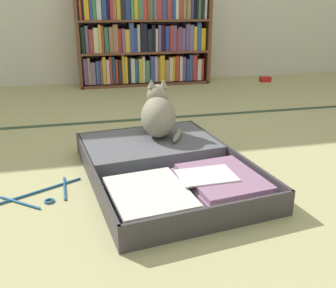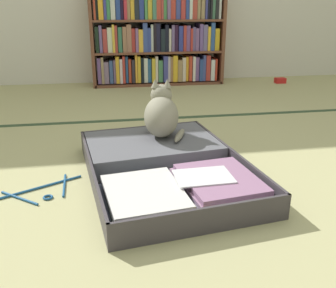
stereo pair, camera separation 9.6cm
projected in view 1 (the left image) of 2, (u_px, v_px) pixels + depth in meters
ground_plane at (207, 187)px, 1.59m from camera, size 10.00×10.00×0.00m
tatami_border at (157, 118)px, 2.55m from camera, size 4.80×0.05×0.00m
bookshelf at (144, 37)px, 3.51m from camera, size 1.25×0.28×0.90m
open_suitcase at (163, 165)px, 1.71m from camera, size 0.77×1.01×0.10m
black_cat at (158, 115)px, 1.88m from camera, size 0.24×0.29×0.28m
clothes_hanger at (42, 194)px, 1.53m from camera, size 0.34×0.26×0.01m
small_red_pouch at (265, 79)px, 3.75m from camera, size 0.10×0.07×0.05m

